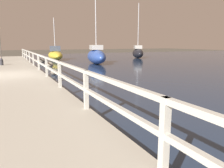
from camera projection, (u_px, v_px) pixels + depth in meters
ground_plane at (1, 82)px, 11.08m from camera, size 120.00×120.00×0.00m
dock_walkway at (0, 79)px, 11.05m from camera, size 4.36×36.00×0.36m
railing at (42, 61)px, 11.77m from camera, size 0.10×32.50×0.96m
boulder_upstream at (50, 65)px, 18.01m from camera, size 0.58×0.52×0.43m
boulder_far_strip at (54, 73)px, 13.57m from camera, size 0.43×0.39×0.32m
boulder_water_edge at (42, 61)px, 21.63m from camera, size 0.65×0.58×0.49m
mooring_bollard at (1, 62)px, 16.12m from camera, size 0.25×0.25×0.51m
dock_lamp at (0, 37)px, 19.52m from camera, size 0.24×0.24×3.05m
sailboat_blue at (96, 56)px, 21.17m from camera, size 2.43×5.36×7.29m
sailboat_yellow at (55, 55)px, 25.94m from camera, size 2.03×5.21×4.86m
sailboat_black at (138, 53)px, 29.24m from camera, size 2.65×3.93×7.06m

